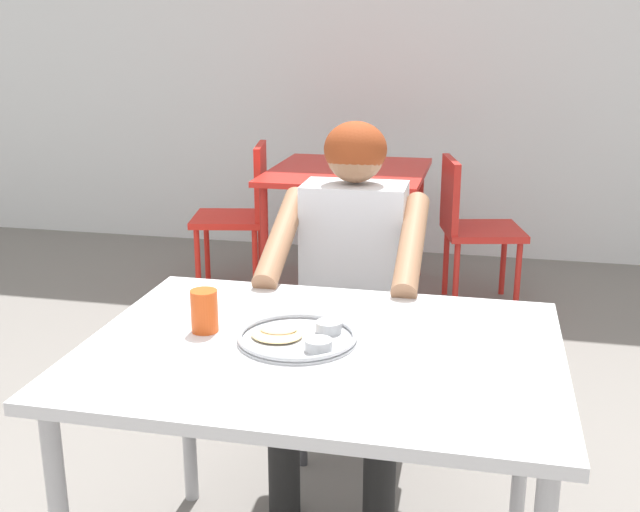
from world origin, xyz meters
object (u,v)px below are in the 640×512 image
object	(u,v)px
chair_red_right	(469,221)
thali_tray	(299,336)
drinking_cup	(204,310)
chair_foreground	(359,306)
table_background_red	(348,183)
chair_red_left	(243,207)
table_foreground	(321,373)
diner_foreground	(349,271)

from	to	relation	value
chair_red_right	thali_tray	bearing A→B (deg)	-98.14
drinking_cup	chair_foreground	size ratio (longest dim) A/B	0.12
table_background_red	chair_red_left	size ratio (longest dim) A/B	1.13
chair_foreground	chair_red_right	size ratio (longest dim) A/B	1.10
table_foreground	chair_red_left	bearing A→B (deg)	112.19
diner_foreground	chair_red_right	xyz separation A→B (m)	(0.34, 1.78, -0.24)
drinking_cup	diner_foreground	size ratio (longest dim) A/B	0.09
diner_foreground	chair_red_left	xyz separation A→B (m)	(-0.95, 1.78, -0.23)
thali_tray	chair_red_right	distance (m)	2.47
chair_foreground	table_background_red	distance (m)	1.63
drinking_cup	chair_red_left	size ratio (longest dim) A/B	0.13
thali_tray	chair_foreground	xyz separation A→B (m)	(0.00, 0.88, -0.24)
table_background_red	chair_red_left	xyz separation A→B (m)	(-0.61, -0.04, -0.16)
thali_tray	chair_red_left	distance (m)	2.63
chair_red_left	drinking_cup	bearing A→B (deg)	-74.03
chair_foreground	thali_tray	bearing A→B (deg)	-90.30
chair_red_left	chair_red_right	distance (m)	1.29
diner_foreground	table_background_red	distance (m)	1.85
table_foreground	table_background_red	distance (m)	2.52
table_foreground	diner_foreground	world-z (taller)	diner_foreground
thali_tray	table_background_red	size ratio (longest dim) A/B	0.31
chair_foreground	diner_foreground	distance (m)	0.31
chair_foreground	diner_foreground	size ratio (longest dim) A/B	0.75
thali_tray	diner_foreground	xyz separation A→B (m)	(0.01, 0.66, -0.03)
table_foreground	table_background_red	xyz separation A→B (m)	(-0.39, 2.49, -0.02)
diner_foreground	chair_red_right	distance (m)	1.83
thali_tray	chair_foreground	world-z (taller)	chair_foreground
chair_red_left	chair_red_right	bearing A→B (deg)	-0.22
chair_red_right	chair_red_left	bearing A→B (deg)	179.78
diner_foreground	chair_red_left	size ratio (longest dim) A/B	1.40
table_foreground	diner_foreground	size ratio (longest dim) A/B	0.96
table_background_red	chair_red_left	distance (m)	0.63
chair_foreground	table_background_red	size ratio (longest dim) A/B	0.93
table_background_red	chair_red_left	world-z (taller)	chair_red_left
chair_foreground	chair_red_right	xyz separation A→B (m)	(0.34, 1.55, -0.04)
table_foreground	drinking_cup	xyz separation A→B (m)	(-0.31, 0.03, 0.13)
chair_foreground	table_background_red	world-z (taller)	chair_foreground
thali_tray	drinking_cup	size ratio (longest dim) A/B	2.72
drinking_cup	chair_red_left	bearing A→B (deg)	105.97
table_foreground	chair_red_right	xyz separation A→B (m)	(0.29, 2.45, -0.19)
table_background_red	chair_red_right	xyz separation A→B (m)	(0.68, -0.04, -0.17)
drinking_cup	table_background_red	bearing A→B (deg)	91.98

